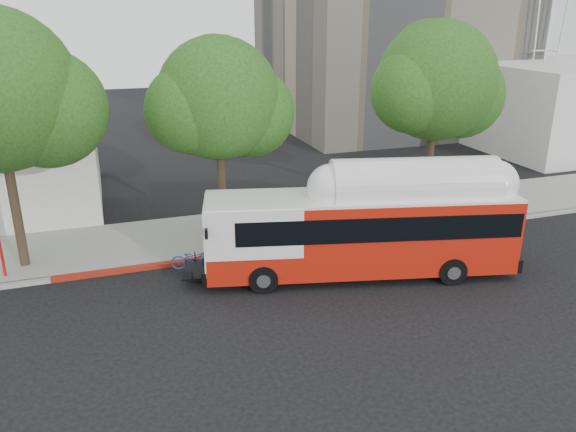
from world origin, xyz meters
name	(u,v)px	position (x,y,z in m)	size (l,w,h in m)	color
ground	(289,297)	(0.00, 0.00, 0.00)	(120.00, 120.00, 0.00)	black
sidewalk	(243,230)	(0.00, 6.50, 0.07)	(60.00, 5.00, 0.15)	gray
curb_strip	(259,252)	(0.00, 3.90, 0.07)	(60.00, 0.30, 0.15)	gray
red_curb_segment	(186,262)	(-3.00, 3.90, 0.08)	(10.00, 0.32, 0.16)	maroon
street_tree_left	(11,96)	(-8.53, 5.56, 6.60)	(6.67, 5.80, 9.74)	#2D2116
street_tree_mid	(228,103)	(-0.59, 6.06, 5.91)	(5.75, 5.00, 8.62)	#2D2116
street_tree_right	(444,85)	(9.44, 5.86, 6.26)	(6.21, 5.40, 9.18)	#2D2116
transit_bus	(363,233)	(3.19, 0.85, 1.69)	(12.41, 4.96, 3.62)	red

